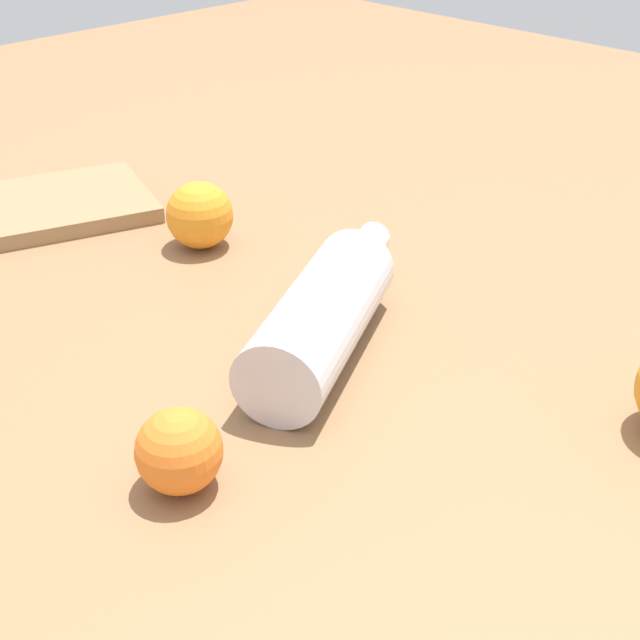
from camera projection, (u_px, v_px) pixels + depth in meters
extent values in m
plane|color=olive|center=(273.00, 345.00, 0.79)|extent=(2.40, 2.40, 0.00)
cylinder|color=silver|center=(320.00, 320.00, 0.76)|extent=(0.23, 0.16, 0.07)
cone|color=silver|center=(362.00, 256.00, 0.86)|extent=(0.07, 0.09, 0.07)
cylinder|color=white|center=(371.00, 242.00, 0.89)|extent=(0.04, 0.04, 0.03)
sphere|color=orange|center=(179.00, 451.00, 0.62)|extent=(0.06, 0.06, 0.06)
sphere|color=orange|center=(200.00, 215.00, 0.95)|extent=(0.07, 0.07, 0.07)
cube|color=#99724C|center=(41.00, 207.00, 1.04)|extent=(0.29, 0.24, 0.02)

